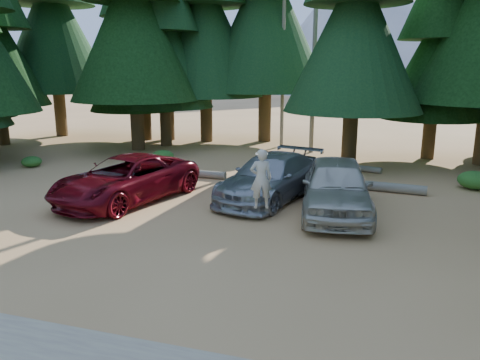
{
  "coord_description": "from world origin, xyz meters",
  "views": [
    {
      "loc": [
        4.55,
        -11.16,
        4.6
      ],
      "look_at": [
        0.48,
        2.1,
        1.25
      ],
      "focal_mm": 35.0,
      "sensor_mm": 36.0,
      "label": 1
    }
  ],
  "objects_px": {
    "silver_minivan_center": "(271,178)",
    "log_left": "(178,172)",
    "log_right": "(349,184)",
    "red_pickup": "(126,179)",
    "silver_minivan_right": "(336,186)",
    "log_mid": "(345,166)",
    "frisbee_player": "(261,179)"
  },
  "relations": [
    {
      "from": "red_pickup",
      "to": "log_left",
      "type": "xyz_separation_m",
      "value": [
        0.08,
        4.13,
        -0.63
      ]
    },
    {
      "from": "silver_minivan_right",
      "to": "frisbee_player",
      "type": "xyz_separation_m",
      "value": [
        -2.05,
        -1.69,
        0.49
      ]
    },
    {
      "from": "silver_minivan_center",
      "to": "log_left",
      "type": "bearing_deg",
      "value": 167.17
    },
    {
      "from": "log_left",
      "to": "log_right",
      "type": "distance_m",
      "value": 7.31
    },
    {
      "from": "log_left",
      "to": "silver_minivan_center",
      "type": "bearing_deg",
      "value": -25.32
    },
    {
      "from": "red_pickup",
      "to": "frisbee_player",
      "type": "bearing_deg",
      "value": 3.37
    },
    {
      "from": "silver_minivan_right",
      "to": "log_left",
      "type": "xyz_separation_m",
      "value": [
        -7.11,
        3.42,
        -0.74
      ]
    },
    {
      "from": "frisbee_player",
      "to": "log_mid",
      "type": "distance_m",
      "value": 8.88
    },
    {
      "from": "frisbee_player",
      "to": "log_mid",
      "type": "bearing_deg",
      "value": -123.11
    },
    {
      "from": "silver_minivan_right",
      "to": "log_right",
      "type": "distance_m",
      "value": 3.5
    },
    {
      "from": "frisbee_player",
      "to": "log_right",
      "type": "bearing_deg",
      "value": -135.17
    },
    {
      "from": "log_left",
      "to": "log_mid",
      "type": "xyz_separation_m",
      "value": [
        6.84,
        3.5,
        -0.02
      ]
    },
    {
      "from": "silver_minivan_center",
      "to": "log_right",
      "type": "distance_m",
      "value": 3.59
    },
    {
      "from": "red_pickup",
      "to": "silver_minivan_right",
      "type": "xyz_separation_m",
      "value": [
        7.18,
        0.7,
        0.11
      ]
    },
    {
      "from": "log_left",
      "to": "log_right",
      "type": "height_order",
      "value": "log_right"
    },
    {
      "from": "silver_minivan_center",
      "to": "frisbee_player",
      "type": "xyz_separation_m",
      "value": [
        0.35,
        -2.72,
        0.61
      ]
    },
    {
      "from": "silver_minivan_right",
      "to": "log_left",
      "type": "bearing_deg",
      "value": 146.26
    },
    {
      "from": "red_pickup",
      "to": "silver_minivan_right",
      "type": "distance_m",
      "value": 7.22
    },
    {
      "from": "red_pickup",
      "to": "frisbee_player",
      "type": "xyz_separation_m",
      "value": [
        5.13,
        -0.98,
        0.6
      ]
    },
    {
      "from": "log_mid",
      "to": "red_pickup",
      "type": "bearing_deg",
      "value": -114.28
    },
    {
      "from": "log_mid",
      "to": "silver_minivan_right",
      "type": "bearing_deg",
      "value": -69.87
    },
    {
      "from": "red_pickup",
      "to": "silver_minivan_center",
      "type": "height_order",
      "value": "red_pickup"
    },
    {
      "from": "red_pickup",
      "to": "log_mid",
      "type": "bearing_deg",
      "value": 62.0
    },
    {
      "from": "red_pickup",
      "to": "silver_minivan_right",
      "type": "bearing_deg",
      "value": 19.8
    },
    {
      "from": "log_mid",
      "to": "log_left",
      "type": "bearing_deg",
      "value": -134.97
    },
    {
      "from": "silver_minivan_right",
      "to": "log_left",
      "type": "distance_m",
      "value": 7.92
    },
    {
      "from": "frisbee_player",
      "to": "silver_minivan_center",
      "type": "bearing_deg",
      "value": -104.07
    },
    {
      "from": "red_pickup",
      "to": "frisbee_player",
      "type": "height_order",
      "value": "frisbee_player"
    },
    {
      "from": "log_left",
      "to": "log_right",
      "type": "xyz_separation_m",
      "value": [
        7.31,
        0.0,
        0.02
      ]
    },
    {
      "from": "silver_minivan_right",
      "to": "log_right",
      "type": "relative_size",
      "value": 0.93
    },
    {
      "from": "red_pickup",
      "to": "silver_minivan_center",
      "type": "distance_m",
      "value": 5.09
    },
    {
      "from": "silver_minivan_center",
      "to": "log_mid",
      "type": "height_order",
      "value": "silver_minivan_center"
    }
  ]
}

